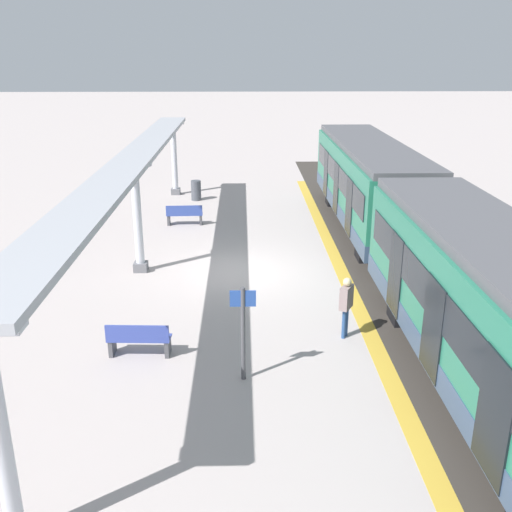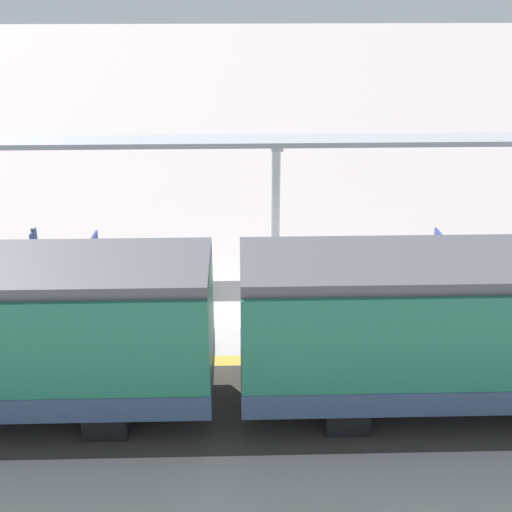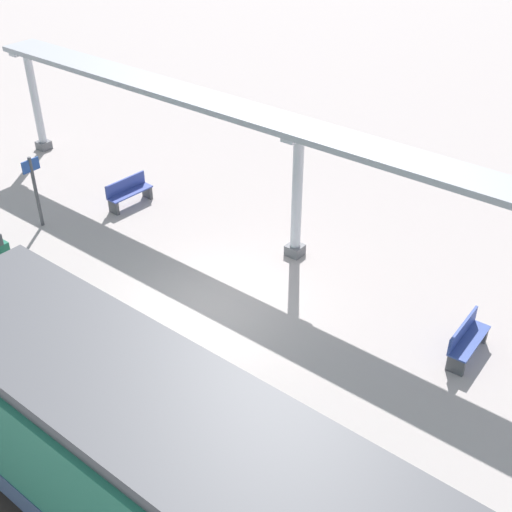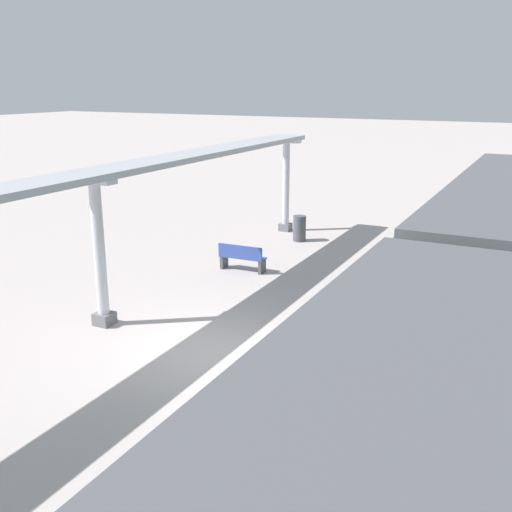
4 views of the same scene
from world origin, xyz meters
name	(u,v)px [view 2 (image 2 of 4)]	position (x,y,z in m)	size (l,w,h in m)	color
ground_plane	(275,295)	(0.00, 0.00, 0.00)	(176.00, 176.00, 0.00)	#B4A8A5
tactile_edge_strip	(283,360)	(-3.45, 0.00, 0.00)	(0.44, 28.05, 0.01)	gold
trackbed	(289,405)	(-5.26, 0.00, 0.00)	(3.20, 40.05, 0.01)	#38332D
canopy_pillar_second	(276,198)	(3.21, -0.16, 1.84)	(1.10, 0.44, 3.63)	slate
canopy_beam	(270,141)	(3.21, 0.04, 3.71)	(1.20, 22.97, 0.16)	#A8AAB2
bench_near_end	(96,251)	(2.32, 5.55, 0.44)	(1.52, 0.51, 0.86)	#37489E
bench_mid_platform	(445,248)	(2.25, -5.53, 0.44)	(1.51, 0.49, 0.86)	#32499A
platform_info_sign	(36,258)	(-0.17, 6.63, 1.33)	(0.56, 0.10, 2.20)	#4C4C51
passenger_waiting_near_edge	(90,312)	(-2.76, 4.68, 1.01)	(0.42, 0.51, 1.62)	navy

